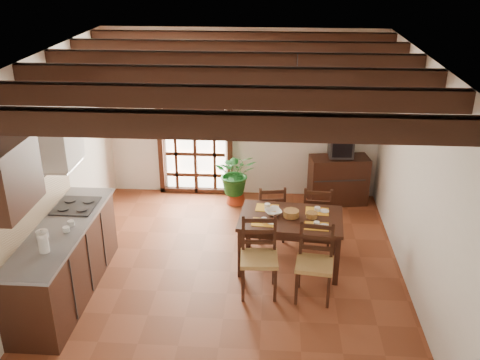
# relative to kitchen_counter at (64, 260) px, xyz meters

# --- Properties ---
(ground_plane) EXTENTS (5.00, 5.00, 0.00)m
(ground_plane) POSITION_rel_kitchen_counter_xyz_m (1.96, 0.60, -0.47)
(ground_plane) COLOR brown
(room_shell) EXTENTS (4.52, 5.02, 2.81)m
(room_shell) POSITION_rel_kitchen_counter_xyz_m (1.96, 0.60, 1.34)
(room_shell) COLOR silver
(room_shell) RESTS_ON ground_plane
(ceiling_beams) EXTENTS (4.50, 4.34, 0.20)m
(ceiling_beams) POSITION_rel_kitchen_counter_xyz_m (1.96, 0.60, 2.22)
(ceiling_beams) COLOR black
(ceiling_beams) RESTS_ON room_shell
(french_door) EXTENTS (1.26, 0.11, 2.32)m
(french_door) POSITION_rel_kitchen_counter_xyz_m (1.16, 3.05, 0.70)
(french_door) COLOR white
(french_door) RESTS_ON ground_plane
(kitchen_counter) EXTENTS (0.64, 2.25, 1.38)m
(kitchen_counter) POSITION_rel_kitchen_counter_xyz_m (0.00, 0.00, 0.00)
(kitchen_counter) COLOR black
(kitchen_counter) RESTS_ON ground_plane
(upper_cabinet) EXTENTS (0.35, 0.80, 0.70)m
(upper_cabinet) POSITION_rel_kitchen_counter_xyz_m (-0.12, -0.70, 1.38)
(upper_cabinet) COLOR black
(upper_cabinet) RESTS_ON room_shell
(range_hood) EXTENTS (0.38, 0.60, 0.54)m
(range_hood) POSITION_rel_kitchen_counter_xyz_m (-0.09, 0.55, 1.26)
(range_hood) COLOR white
(range_hood) RESTS_ON room_shell
(counter_items) EXTENTS (0.50, 1.43, 0.25)m
(counter_items) POSITION_rel_kitchen_counter_xyz_m (0.00, 0.09, 0.49)
(counter_items) COLOR black
(counter_items) RESTS_ON kitchen_counter
(dining_table) EXTENTS (1.39, 0.96, 0.72)m
(dining_table) POSITION_rel_kitchen_counter_xyz_m (2.73, 0.83, 0.15)
(dining_table) COLOR #321910
(dining_table) RESTS_ON ground_plane
(chair_near_left) EXTENTS (0.47, 0.45, 0.97)m
(chair_near_left) POSITION_rel_kitchen_counter_xyz_m (2.34, 0.19, -0.17)
(chair_near_left) COLOR #A48046
(chair_near_left) RESTS_ON ground_plane
(chair_near_right) EXTENTS (0.48, 0.46, 0.94)m
(chair_near_right) POSITION_rel_kitchen_counter_xyz_m (3.01, 0.13, -0.18)
(chair_near_right) COLOR #A48046
(chair_near_right) RESTS_ON ground_plane
(chair_far_left) EXTENTS (0.46, 0.44, 0.87)m
(chair_far_left) POSITION_rel_kitchen_counter_xyz_m (2.46, 1.54, -0.20)
(chair_far_left) COLOR #A48046
(chair_far_left) RESTS_ON ground_plane
(chair_far_right) EXTENTS (0.43, 0.42, 0.90)m
(chair_far_right) POSITION_rel_kitchen_counter_xyz_m (3.12, 1.48, -0.19)
(chair_far_right) COLOR #A48046
(chair_far_right) RESTS_ON ground_plane
(table_setting) EXTENTS (0.97, 0.64, 0.09)m
(table_setting) POSITION_rel_kitchen_counter_xyz_m (2.73, 0.83, 0.25)
(table_setting) COLOR gold
(table_setting) RESTS_ON dining_table
(table_bowl) EXTENTS (0.28, 0.28, 0.05)m
(table_bowl) POSITION_rel_kitchen_counter_xyz_m (2.50, 0.90, 0.27)
(table_bowl) COLOR white
(table_bowl) RESTS_ON dining_table
(sideboard) EXTENTS (1.00, 0.56, 0.80)m
(sideboard) POSITION_rel_kitchen_counter_xyz_m (3.55, 2.83, -0.07)
(sideboard) COLOR black
(sideboard) RESTS_ON ground_plane
(crt_tv) EXTENTS (0.39, 0.37, 0.33)m
(crt_tv) POSITION_rel_kitchen_counter_xyz_m (3.55, 2.82, 0.52)
(crt_tv) COLOR black
(crt_tv) RESTS_ON sideboard
(fuse_box) EXTENTS (0.25, 0.03, 0.32)m
(fuse_box) POSITION_rel_kitchen_counter_xyz_m (3.46, 3.08, 1.28)
(fuse_box) COLOR white
(fuse_box) RESTS_ON room_shell
(plant_pot) EXTENTS (0.32, 0.32, 0.20)m
(plant_pot) POSITION_rel_kitchen_counter_xyz_m (1.87, 2.67, -0.36)
(plant_pot) COLOR maroon
(plant_pot) RESTS_ON ground_plane
(potted_plant) EXTENTS (1.85, 1.64, 1.89)m
(potted_plant) POSITION_rel_kitchen_counter_xyz_m (1.87, 2.67, 0.10)
(potted_plant) COLOR #144C19
(potted_plant) RESTS_ON ground_plane
(wall_shelf) EXTENTS (0.20, 0.42, 0.20)m
(wall_shelf) POSITION_rel_kitchen_counter_xyz_m (4.10, 2.20, 1.04)
(wall_shelf) COLOR black
(wall_shelf) RESTS_ON room_shell
(shelf_vase) EXTENTS (0.15, 0.15, 0.15)m
(shelf_vase) POSITION_rel_kitchen_counter_xyz_m (4.10, 2.20, 1.18)
(shelf_vase) COLOR #B2BFB2
(shelf_vase) RESTS_ON wall_shelf
(shelf_flowers) EXTENTS (0.14, 0.14, 0.36)m
(shelf_flowers) POSITION_rel_kitchen_counter_xyz_m (4.10, 2.20, 1.38)
(shelf_flowers) COLOR gold
(shelf_flowers) RESTS_ON shelf_vase
(framed_picture) EXTENTS (0.03, 0.32, 0.32)m
(framed_picture) POSITION_rel_kitchen_counter_xyz_m (4.18, 2.20, 1.58)
(framed_picture) COLOR brown
(framed_picture) RESTS_ON room_shell
(pendant_lamp) EXTENTS (0.36, 0.36, 0.84)m
(pendant_lamp) POSITION_rel_kitchen_counter_xyz_m (2.73, 0.93, 1.60)
(pendant_lamp) COLOR black
(pendant_lamp) RESTS_ON room_shell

